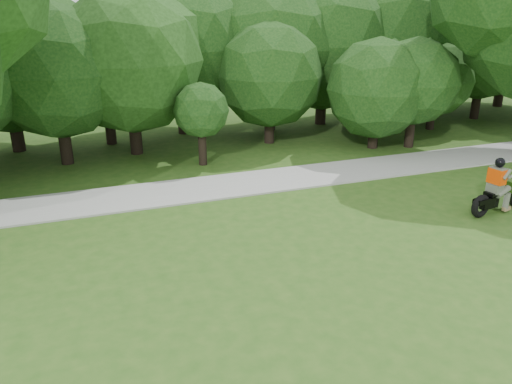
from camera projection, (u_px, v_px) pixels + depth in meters
ground at (435, 306)px, 9.76m from camera, size 100.00×100.00×0.00m
walkway at (278, 179)px, 16.79m from camera, size 60.00×2.20×0.06m
tree_line at (246, 52)px, 21.88m from camera, size 39.79×11.88×7.43m
chopper_motorcycle at (498, 192)px, 13.96m from camera, size 2.29×0.78×1.64m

